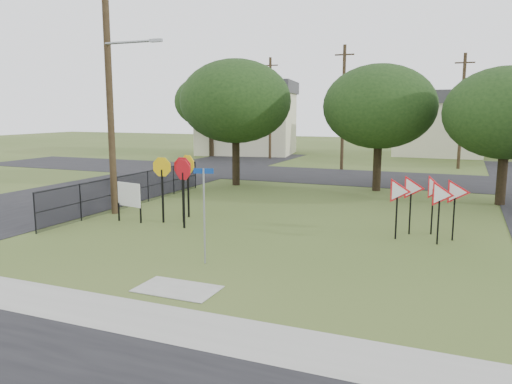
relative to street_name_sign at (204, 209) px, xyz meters
The scene contains 21 objects.
ground 1.66m from the street_name_sign, 33.53° to the left, with size 140.00×140.00×0.00m, color #3B501E.
sidewalk 4.27m from the street_name_sign, 84.41° to the right, with size 30.00×1.60×0.02m, color gray.
planting_strip 5.40m from the street_name_sign, 85.71° to the right, with size 30.00×0.80×0.02m, color #3B501E.
street_left 15.57m from the street_name_sign, 138.55° to the left, with size 8.00×50.00×0.02m, color black.
street_far 20.32m from the street_name_sign, 88.91° to the left, with size 60.00×8.00×0.02m, color black.
curb_pad 2.69m from the street_name_sign, 79.80° to the right, with size 2.00×1.20×0.02m, color gray.
street_name_sign is the anchor object (origin of this frame).
stop_sign_cluster 5.55m from the street_name_sign, 128.47° to the left, with size 2.03×2.05×2.59m.
yield_sign_cluster 7.80m from the street_name_sign, 43.91° to the left, with size 2.73×1.83×2.13m.
info_board 6.46m from the street_name_sign, 145.59° to the left, with size 1.23×0.30×1.56m.
utility_pole_main 9.09m from the street_name_sign, 145.25° to the left, with size 3.55×0.33×10.00m.
far_pole_a 24.49m from the street_name_sign, 93.81° to the left, with size 1.40×0.24×9.00m.
far_pole_b 29.10m from the street_name_sign, 77.26° to the left, with size 1.40×0.24×8.50m.
far_pole_c 31.89m from the street_name_sign, 107.63° to the left, with size 1.40×0.24×9.00m.
fence_run 9.75m from the street_name_sign, 137.96° to the left, with size 0.05×11.55×1.50m.
house_left 36.92m from the street_name_sign, 111.67° to the left, with size 10.58×8.88×7.20m.
house_mid 40.52m from the street_name_sign, 83.78° to the left, with size 8.40×8.40×6.20m.
tree_near_left 15.67m from the street_name_sign, 111.50° to the left, with size 6.40×6.40×7.27m.
tree_near_mid 15.72m from the street_name_sign, 81.11° to the left, with size 6.00×6.00×6.80m.
tree_near_right 15.91m from the street_name_sign, 57.68° to the left, with size 5.60×5.60×6.33m.
tree_far_left 34.23m from the street_name_sign, 117.30° to the left, with size 6.80×6.80×7.73m.
Camera 1 is at (6.27, -12.44, 4.33)m, focal length 35.00 mm.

